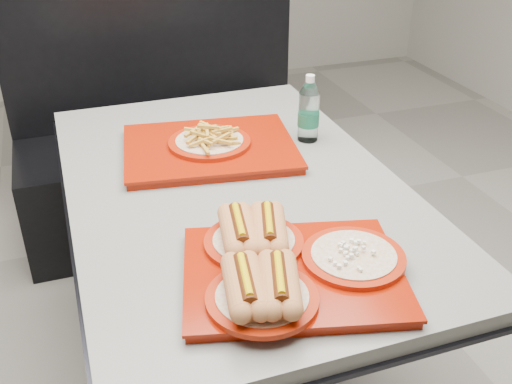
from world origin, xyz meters
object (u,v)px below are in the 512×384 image
object	(u,v)px
tray_far	(210,144)
water_bottle	(309,112)
diner_table	(235,232)
booth_bench	(164,141)
tray_near	(284,265)

from	to	relation	value
tray_far	water_bottle	xyz separation A→B (m)	(0.32, -0.01, 0.06)
tray_far	water_bottle	size ratio (longest dim) A/B	2.64
diner_table	tray_far	size ratio (longest dim) A/B	2.51
booth_bench	tray_far	xyz separation A→B (m)	(-0.01, -0.89, 0.38)
tray_far	water_bottle	world-z (taller)	water_bottle
diner_table	tray_near	xyz separation A→B (m)	(-0.03, -0.45, 0.20)
diner_table	tray_near	world-z (taller)	tray_near
booth_bench	tray_near	bearing A→B (deg)	-91.06
diner_table	booth_bench	world-z (taller)	booth_bench
diner_table	booth_bench	xyz separation A→B (m)	(0.00, 1.09, -0.18)
diner_table	tray_near	distance (m)	0.49
tray_far	water_bottle	bearing A→B (deg)	-1.15
tray_near	water_bottle	world-z (taller)	water_bottle
tray_near	tray_far	xyz separation A→B (m)	(0.01, 0.65, -0.01)
diner_table	water_bottle	bearing A→B (deg)	32.65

